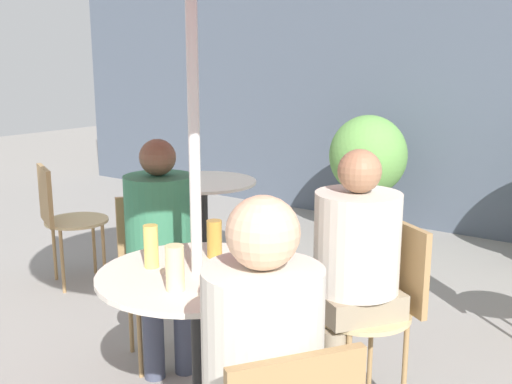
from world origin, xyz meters
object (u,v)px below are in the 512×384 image
object	(u,v)px
bistro_chair_3	(62,213)
beer_glass_2	(151,246)
bistro_chair_2	(156,260)
beer_glass_1	(214,239)
seated_person_2	(161,235)
cafe_table_near	(198,312)
cafe_table_far	(203,206)
seated_person_0	(261,360)
bistro_chair_1	(381,296)
beer_glass_0	(239,261)
seated_person_1	(353,261)
beer_glass_3	(175,268)
potted_plant_0	(368,164)

from	to	relation	value
bistro_chair_3	beer_glass_2	xyz separation A→B (m)	(1.75, -0.87, 0.31)
bistro_chair_3	bistro_chair_2	bearing A→B (deg)	-169.34
beer_glass_1	bistro_chair_3	bearing A→B (deg)	161.46
seated_person_2	beer_glass_1	world-z (taller)	seated_person_2
cafe_table_near	cafe_table_far	size ratio (longest dim) A/B	1.05
bistro_chair_2	seated_person_0	bearing A→B (deg)	-90.00
cafe_table_near	cafe_table_far	bearing A→B (deg)	129.57
bistro_chair_1	beer_glass_0	distance (m)	0.80
bistro_chair_2	seated_person_2	xyz separation A→B (m)	(0.12, -0.08, 0.18)
cafe_table_far	seated_person_2	distance (m)	1.18
bistro_chair_2	seated_person_1	bearing A→B (deg)	-50.56
cafe_table_near	bistro_chair_2	size ratio (longest dim) A/B	0.92
cafe_table_far	beer_glass_3	xyz separation A→B (m)	(1.22, -1.59, 0.27)
bistro_chair_2	beer_glass_1	bearing A→B (deg)	-80.24
bistro_chair_1	bistro_chair_2	world-z (taller)	same
bistro_chair_1	beer_glass_1	bearing A→B (deg)	-102.11
cafe_table_near	beer_glass_3	size ratio (longest dim) A/B	4.69
potted_plant_0	beer_glass_3	bearing A→B (deg)	-76.64
bistro_chair_2	potted_plant_0	size ratio (longest dim) A/B	0.78
beer_glass_3	bistro_chair_2	bearing A→B (deg)	138.95
bistro_chair_2	beer_glass_2	world-z (taller)	beer_glass_2
cafe_table_near	bistro_chair_1	world-z (taller)	bistro_chair_1
seated_person_2	beer_glass_0	distance (m)	0.87
seated_person_2	beer_glass_1	bearing A→B (deg)	-77.63
beer_glass_1	beer_glass_2	distance (m)	0.27
cafe_table_near	seated_person_0	bearing A→B (deg)	-34.12
bistro_chair_2	beer_glass_2	xyz separation A→B (m)	(0.51, -0.53, 0.31)
bistro_chair_3	seated_person_1	world-z (taller)	seated_person_1
bistro_chair_1	seated_person_0	distance (m)	1.11
bistro_chair_3	seated_person_2	distance (m)	1.43
bistro_chair_2	bistro_chair_3	distance (m)	1.28
seated_person_2	seated_person_0	bearing A→B (deg)	-90.00
seated_person_0	beer_glass_0	distance (m)	0.57
cafe_table_far	bistro_chair_2	bearing A→B (deg)	-63.67
seated_person_1	beer_glass_3	world-z (taller)	seated_person_1
beer_glass_0	beer_glass_2	distance (m)	0.39
bistro_chair_2	beer_glass_1	distance (m)	0.76
beer_glass_3	potted_plant_0	bearing A→B (deg)	103.36
cafe_table_near	potted_plant_0	bearing A→B (deg)	103.10
seated_person_0	beer_glass_3	bearing A→B (deg)	-77.40
seated_person_1	beer_glass_0	distance (m)	0.60
bistro_chair_3	seated_person_2	world-z (taller)	seated_person_2
bistro_chair_3	potted_plant_0	bearing A→B (deg)	-91.47
bistro_chair_3	seated_person_2	xyz separation A→B (m)	(1.36, -0.42, 0.18)
seated_person_0	cafe_table_far	bearing A→B (deg)	-101.82
seated_person_0	seated_person_1	size ratio (longest dim) A/B	1.01
bistro_chair_2	beer_glass_3	distance (m)	1.05
cafe_table_far	beer_glass_0	xyz separation A→B (m)	(1.35, -1.39, 0.26)
seated_person_0	potted_plant_0	xyz separation A→B (m)	(-1.31, 3.52, -0.06)
bistro_chair_3	beer_glass_3	distance (m)	2.25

